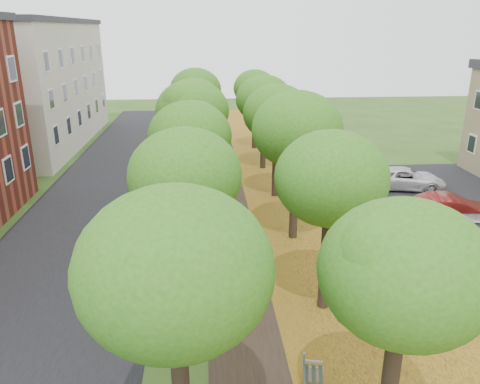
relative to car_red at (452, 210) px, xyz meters
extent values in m
cube|color=black|center=(-18.50, 2.06, -0.77)|extent=(8.00, 70.00, 0.01)
cube|color=black|center=(-11.00, 2.06, -0.77)|extent=(3.20, 70.00, 0.01)
cube|color=#A48C1E|center=(-6.00, 2.06, -0.77)|extent=(7.50, 70.00, 0.01)
cube|color=black|center=(2.50, 3.06, -0.77)|extent=(9.00, 16.00, 0.01)
ellipsoid|color=#2B6615|center=(-13.20, -12.94, 4.12)|extent=(3.82, 3.82, 3.24)
cylinder|color=black|center=(-13.20, -6.94, 1.05)|extent=(0.40, 0.40, 3.65)
ellipsoid|color=#2B6615|center=(-13.20, -6.94, 4.12)|extent=(3.82, 3.82, 3.24)
cylinder|color=black|center=(-13.20, -0.94, 1.05)|extent=(0.40, 0.40, 3.65)
ellipsoid|color=#2B6615|center=(-13.20, -0.94, 4.12)|extent=(3.82, 3.82, 3.24)
cylinder|color=black|center=(-13.20, 5.06, 1.05)|extent=(0.40, 0.40, 3.65)
ellipsoid|color=#2B6615|center=(-13.20, 5.06, 4.12)|extent=(3.82, 3.82, 3.24)
cylinder|color=black|center=(-13.20, 11.06, 1.05)|extent=(0.40, 0.40, 3.65)
ellipsoid|color=#2B6615|center=(-13.20, 11.06, 4.12)|extent=(3.82, 3.82, 3.24)
cylinder|color=black|center=(-13.20, 17.06, 1.05)|extent=(0.40, 0.40, 3.65)
ellipsoid|color=#2B6615|center=(-13.20, 17.06, 4.12)|extent=(3.82, 3.82, 3.24)
cylinder|color=black|center=(-8.40, -12.94, 1.05)|extent=(0.40, 0.40, 3.65)
ellipsoid|color=#2B6615|center=(-8.40, -12.94, 4.12)|extent=(3.82, 3.82, 3.24)
cylinder|color=black|center=(-8.40, -6.94, 1.05)|extent=(0.40, 0.40, 3.65)
ellipsoid|color=#2B6615|center=(-8.40, -6.94, 4.12)|extent=(3.82, 3.82, 3.24)
cylinder|color=black|center=(-8.40, -0.94, 1.05)|extent=(0.40, 0.40, 3.65)
ellipsoid|color=#2B6615|center=(-8.40, -0.94, 4.12)|extent=(3.82, 3.82, 3.24)
cylinder|color=black|center=(-8.40, 5.06, 1.05)|extent=(0.40, 0.40, 3.65)
ellipsoid|color=#2B6615|center=(-8.40, 5.06, 4.12)|extent=(3.82, 3.82, 3.24)
cylinder|color=black|center=(-8.40, 11.06, 1.05)|extent=(0.40, 0.40, 3.65)
ellipsoid|color=#2B6615|center=(-8.40, 11.06, 4.12)|extent=(3.82, 3.82, 3.24)
cylinder|color=black|center=(-8.40, 17.06, 1.05)|extent=(0.40, 0.40, 3.65)
ellipsoid|color=#2B6615|center=(-8.40, 17.06, 4.12)|extent=(3.82, 3.82, 3.24)
cube|color=beige|center=(-28.00, 20.06, 4.23)|extent=(10.00, 20.00, 10.00)
cube|color=#2D2D33|center=(-28.00, 20.06, 9.43)|extent=(10.30, 20.30, 0.40)
cube|color=#2C3730|center=(-10.08, -11.53, 0.01)|extent=(0.44, 1.93, 0.28)
cube|color=silver|center=(-9.62, -10.71, -0.53)|extent=(0.55, 0.17, 0.49)
cube|color=silver|center=(-9.62, -10.71, -0.09)|extent=(0.49, 0.16, 0.04)
imported|color=maroon|center=(0.00, 0.00, 0.00)|extent=(4.89, 2.39, 1.54)
imported|color=#36363B|center=(0.00, 0.82, -0.11)|extent=(4.85, 2.87, 1.32)
imported|color=silver|center=(0.00, 5.75, -0.11)|extent=(5.14, 3.19, 1.33)
camera|label=1|loc=(-12.52, -21.39, 8.79)|focal=35.00mm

